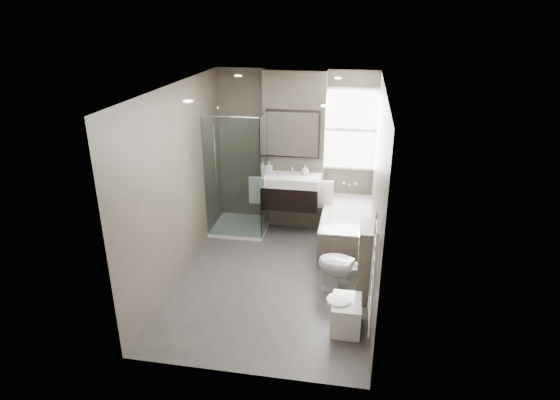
% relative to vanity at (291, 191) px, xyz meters
% --- Properties ---
extents(room, '(2.70, 3.90, 2.70)m').
position_rel_vanity_xyz_m(room, '(0.00, -1.43, 0.56)').
color(room, '#454240').
rests_on(room, ground).
extents(vanity_pier, '(1.00, 0.25, 2.60)m').
position_rel_vanity_xyz_m(vanity_pier, '(0.00, 0.35, 0.56)').
color(vanity_pier, '#5A5247').
rests_on(vanity_pier, ground).
extents(vanity, '(0.95, 0.47, 0.66)m').
position_rel_vanity_xyz_m(vanity, '(0.00, 0.00, 0.00)').
color(vanity, black).
rests_on(vanity, vanity_pier).
extents(mirror_cabinet, '(0.86, 0.08, 0.76)m').
position_rel_vanity_xyz_m(mirror_cabinet, '(0.00, 0.19, 0.89)').
color(mirror_cabinet, black).
rests_on(mirror_cabinet, vanity_pier).
extents(towel_left, '(0.24, 0.06, 0.44)m').
position_rel_vanity_xyz_m(towel_left, '(-0.56, -0.02, -0.02)').
color(towel_left, white).
rests_on(towel_left, vanity_pier).
extents(towel_right, '(0.24, 0.06, 0.44)m').
position_rel_vanity_xyz_m(towel_right, '(0.56, -0.02, -0.02)').
color(towel_right, white).
rests_on(towel_right, vanity_pier).
extents(shower_enclosure, '(0.90, 0.90, 2.00)m').
position_rel_vanity_xyz_m(shower_enclosure, '(-0.75, -0.08, -0.25)').
color(shower_enclosure, white).
rests_on(shower_enclosure, ground).
extents(bathtub, '(0.75, 1.60, 0.57)m').
position_rel_vanity_xyz_m(bathtub, '(0.92, -0.33, -0.43)').
color(bathtub, '#5A5247').
rests_on(bathtub, ground).
extents(window, '(0.98, 0.06, 1.33)m').
position_rel_vanity_xyz_m(window, '(0.90, 0.45, 0.93)').
color(window, white).
rests_on(window, room).
extents(toilet, '(0.83, 0.60, 0.76)m').
position_rel_vanity_xyz_m(toilet, '(0.97, -1.63, -0.36)').
color(toilet, white).
rests_on(toilet, ground).
extents(cistern_box, '(0.19, 0.55, 1.00)m').
position_rel_vanity_xyz_m(cistern_box, '(1.21, -1.68, -0.24)').
color(cistern_box, '#5A5247').
rests_on(cistern_box, ground).
extents(bidet, '(0.40, 0.46, 0.49)m').
position_rel_vanity_xyz_m(bidet, '(1.01, -2.40, -0.54)').
color(bidet, white).
rests_on(bidet, ground).
extents(towel_radiator, '(0.03, 0.49, 1.10)m').
position_rel_vanity_xyz_m(towel_radiator, '(1.25, -3.03, 0.38)').
color(towel_radiator, silver).
rests_on(towel_radiator, room).
extents(soap_bottle_a, '(0.10, 0.10, 0.21)m').
position_rel_vanity_xyz_m(soap_bottle_a, '(-0.36, 0.00, 0.37)').
color(soap_bottle_a, white).
rests_on(soap_bottle_a, vanity).
extents(soap_bottle_b, '(0.12, 0.12, 0.15)m').
position_rel_vanity_xyz_m(soap_bottle_b, '(0.21, 0.11, 0.34)').
color(soap_bottle_b, white).
rests_on(soap_bottle_b, vanity).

